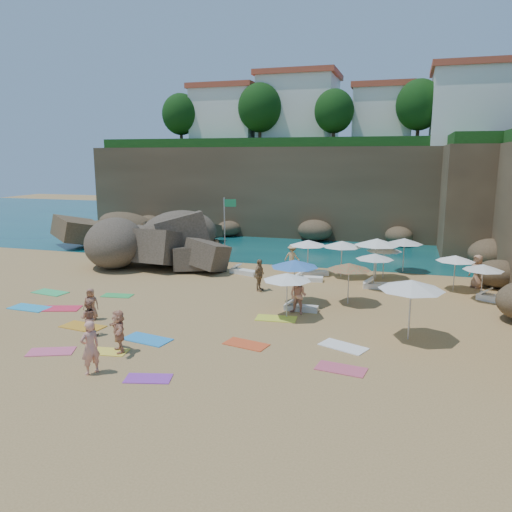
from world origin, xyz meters
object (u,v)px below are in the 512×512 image
(person_stand_2, at_px, (292,257))
(person_stand_1, at_px, (89,318))
(flag_pole, at_px, (226,221))
(person_stand_5, at_px, (216,249))
(rock_outcrop, at_px, (186,261))
(lounger_0, at_px, (314,273))
(person_stand_4, at_px, (477,271))
(parasol_0, at_px, (342,244))
(parasol_1, at_px, (308,243))
(parasol_2, at_px, (404,241))
(person_stand_6, at_px, (90,347))
(person_stand_3, at_px, (259,275))

(person_stand_2, bearing_deg, person_stand_1, 81.13)
(flag_pole, distance_m, person_stand_5, 2.38)
(rock_outcrop, height_order, flag_pole, flag_pole)
(lounger_0, bearing_deg, person_stand_4, -28.47)
(parasol_0, distance_m, lounger_0, 2.50)
(person_stand_1, height_order, person_stand_4, person_stand_4)
(rock_outcrop, distance_m, lounger_0, 9.47)
(parasol_0, height_order, person_stand_2, parasol_0)
(parasol_1, bearing_deg, parasol_2, 22.50)
(lounger_0, xyz_separation_m, person_stand_4, (9.15, -0.29, 0.80))
(parasol_0, bearing_deg, person_stand_1, -122.84)
(rock_outcrop, relative_size, person_stand_2, 5.26)
(parasol_1, distance_m, person_stand_5, 7.52)
(lounger_0, relative_size, person_stand_6, 0.92)
(person_stand_4, height_order, person_stand_6, person_stand_4)
(rock_outcrop, xyz_separation_m, person_stand_2, (7.68, -0.38, 0.83))
(person_stand_3, distance_m, person_stand_6, 11.98)
(person_stand_5, bearing_deg, lounger_0, -37.46)
(person_stand_4, bearing_deg, person_stand_3, -111.53)
(parasol_0, distance_m, parasol_2, 4.38)
(parasol_2, bearing_deg, person_stand_6, -117.61)
(lounger_0, bearing_deg, person_stand_3, -143.27)
(flag_pole, relative_size, parasol_1, 1.97)
(parasol_0, height_order, person_stand_3, parasol_0)
(parasol_1, xyz_separation_m, person_stand_2, (-1.20, 0.92, -1.14))
(flag_pole, xyz_separation_m, person_stand_4, (15.65, -2.45, -1.91))
(person_stand_5, bearing_deg, person_stand_3, -71.19)
(parasol_0, distance_m, person_stand_5, 9.56)
(flag_pole, bearing_deg, person_stand_5, 150.83)
(person_stand_1, relative_size, person_stand_2, 0.88)
(person_stand_3, relative_size, person_stand_5, 1.17)
(rock_outcrop, bearing_deg, person_stand_5, 31.39)
(lounger_0, xyz_separation_m, person_stand_3, (-2.22, -4.43, 0.74))
(lounger_0, distance_m, person_stand_6, 16.83)
(rock_outcrop, distance_m, parasol_2, 14.71)
(rock_outcrop, distance_m, person_stand_2, 7.73)
(person_stand_3, xyz_separation_m, person_stand_5, (-5.26, 7.13, -0.13))
(rock_outcrop, distance_m, person_stand_4, 18.61)
(person_stand_6, bearing_deg, person_stand_3, -164.40)
(flag_pole, xyz_separation_m, lounger_0, (6.51, -2.16, -2.71))
(parasol_0, relative_size, person_stand_3, 1.34)
(parasol_1, height_order, person_stand_6, parasol_1)
(lounger_0, relative_size, person_stand_3, 0.97)
(flag_pole, relative_size, person_stand_2, 2.69)
(parasol_2, bearing_deg, person_stand_2, -168.22)
(flag_pole, bearing_deg, person_stand_3, -56.93)
(parasol_0, relative_size, person_stand_1, 1.60)
(person_stand_4, distance_m, person_stand_5, 16.90)
(parasol_1, relative_size, parasol_2, 1.00)
(parasol_2, height_order, person_stand_2, parasol_2)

